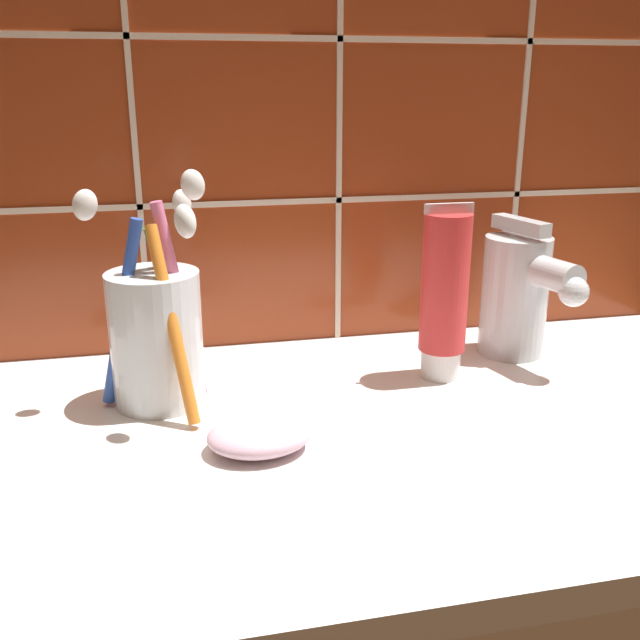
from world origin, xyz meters
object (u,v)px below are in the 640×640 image
at_px(toothpaste_tube, 444,294).
at_px(sink_faucet, 519,292).
at_px(soap_bar, 259,436).
at_px(toothbrush_cup, 157,332).

xyz_separation_m(toothpaste_tube, sink_faucet, (0.08, 0.03, -0.01)).
bearing_deg(soap_bar, sink_faucet, 27.05).
distance_m(toothpaste_tube, sink_faucet, 0.09).
xyz_separation_m(toothbrush_cup, toothpaste_tube, (0.23, 0.00, 0.02)).
bearing_deg(toothbrush_cup, soap_bar, -55.97).
xyz_separation_m(toothbrush_cup, sink_faucet, (0.31, 0.03, 0.00)).
relative_size(toothpaste_tube, soap_bar, 2.08).
bearing_deg(soap_bar, toothbrush_cup, 124.03).
distance_m(toothpaste_tube, soap_bar, 0.20).
relative_size(toothbrush_cup, soap_bar, 2.54).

